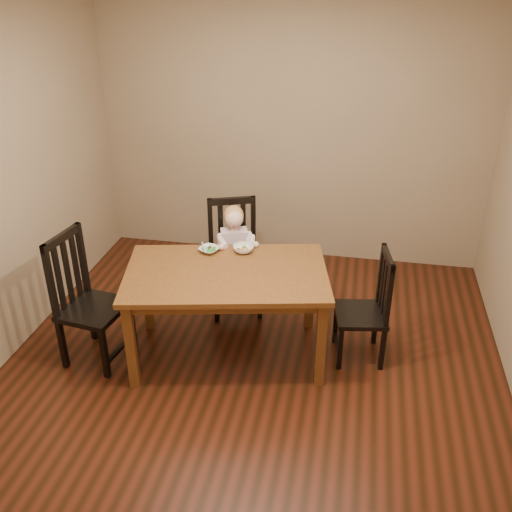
% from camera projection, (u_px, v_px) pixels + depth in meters
% --- Properties ---
extents(room, '(4.01, 4.01, 2.71)m').
position_uv_depth(room, '(254.00, 210.00, 4.06)').
color(room, '#481B0F').
rests_on(room, ground).
extents(dining_table, '(1.73, 1.24, 0.78)m').
position_uv_depth(dining_table, '(226.00, 282.00, 4.46)').
color(dining_table, '#532913').
rests_on(dining_table, room).
extents(chair_child, '(0.57, 0.56, 1.05)m').
position_uv_depth(chair_child, '(234.00, 259.00, 5.20)').
color(chair_child, black).
rests_on(chair_child, room).
extents(chair_left, '(0.52, 0.54, 1.10)m').
position_uv_depth(chair_left, '(87.00, 301.00, 4.51)').
color(chair_left, black).
rests_on(chair_left, room).
extents(chair_right, '(0.45, 0.47, 0.95)m').
position_uv_depth(chair_right, '(367.00, 309.00, 4.55)').
color(chair_right, black).
rests_on(chair_right, room).
extents(toddler, '(0.42, 0.47, 0.53)m').
position_uv_depth(toddler, '(235.00, 248.00, 5.09)').
color(toddler, beige).
rests_on(toddler, chair_child).
extents(bowl_peas, '(0.21, 0.21, 0.04)m').
position_uv_depth(bowl_peas, '(209.00, 250.00, 4.70)').
color(bowl_peas, white).
rests_on(bowl_peas, dining_table).
extents(bowl_veg, '(0.22, 0.22, 0.05)m').
position_uv_depth(bowl_veg, '(243.00, 249.00, 4.70)').
color(bowl_veg, white).
rests_on(bowl_veg, dining_table).
extents(fork, '(0.07, 0.10, 0.04)m').
position_uv_depth(fork, '(204.00, 248.00, 4.68)').
color(fork, silver).
rests_on(fork, bowl_peas).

